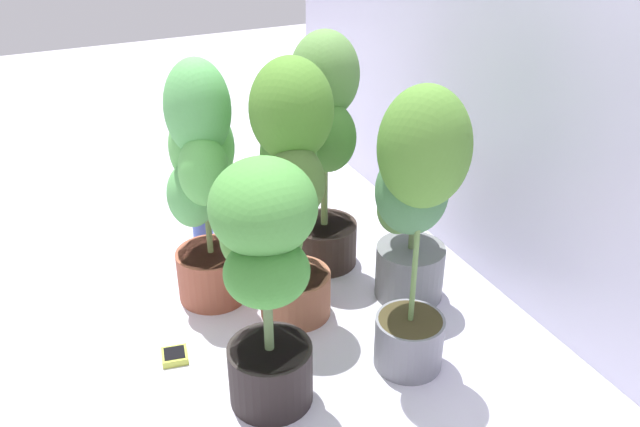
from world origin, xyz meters
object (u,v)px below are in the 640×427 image
(potted_plant_front_right, at_px, (265,266))
(potted_plant_center, at_px, (293,173))
(potted_plant_back_center, at_px, (413,202))
(nutrient_bottle, at_px, (204,236))
(potted_plant_back_right, at_px, (417,205))
(potted_plant_front_left, at_px, (202,176))
(hygrometer_box, at_px, (175,356))
(potted_plant_back_left, at_px, (324,140))

(potted_plant_front_right, height_order, potted_plant_center, potted_plant_center)
(potted_plant_back_center, relative_size, nutrient_bottle, 3.44)
(potted_plant_back_right, distance_m, potted_plant_front_left, 0.74)
(potted_plant_front_right, xyz_separation_m, potted_plant_back_right, (0.02, 0.45, 0.09))
(potted_plant_back_center, height_order, hygrometer_box, potted_plant_back_center)
(potted_plant_back_left, relative_size, nutrient_bottle, 4.43)
(potted_plant_front_right, distance_m, potted_plant_front_left, 0.57)
(potted_plant_back_right, xyz_separation_m, hygrometer_box, (-0.30, -0.66, -0.53))
(potted_plant_front_left, relative_size, potted_plant_back_center, 1.25)
(potted_plant_back_center, distance_m, hygrometer_box, 0.92)
(potted_plant_front_right, relative_size, potted_plant_front_left, 0.88)
(potted_plant_center, xyz_separation_m, hygrometer_box, (0.06, -0.44, -0.52))
(potted_plant_back_right, height_order, potted_plant_back_center, potted_plant_back_right)
(potted_plant_front_right, xyz_separation_m, nutrient_bottle, (-0.82, 0.04, -0.36))
(potted_plant_front_left, xyz_separation_m, potted_plant_center, (0.22, 0.23, 0.06))
(hygrometer_box, height_order, nutrient_bottle, nutrient_bottle)
(potted_plant_front_right, height_order, potted_plant_back_right, potted_plant_back_right)
(potted_plant_front_right, relative_size, nutrient_bottle, 3.75)
(potted_plant_front_left, xyz_separation_m, nutrient_bottle, (-0.26, 0.05, -0.38))
(potted_plant_front_right, bearing_deg, potted_plant_center, 147.02)
(potted_plant_back_right, relative_size, potted_plant_front_left, 1.04)
(potted_plant_back_center, bearing_deg, potted_plant_back_right, -31.69)
(potted_plant_front_right, bearing_deg, potted_plant_back_left, 142.96)
(hygrometer_box, bearing_deg, potted_plant_back_right, -104.54)
(potted_plant_back_right, bearing_deg, nutrient_bottle, -154.36)
(potted_plant_back_right, distance_m, potted_plant_center, 0.43)
(potted_plant_front_right, distance_m, potted_plant_center, 0.42)
(potted_plant_back_right, xyz_separation_m, potted_plant_back_left, (-0.62, 0.01, -0.04))
(potted_plant_back_right, height_order, hygrometer_box, potted_plant_back_right)
(potted_plant_center, bearing_deg, potted_plant_back_left, 138.07)
(potted_plant_center, relative_size, nutrient_bottle, 4.44)
(potted_plant_front_right, distance_m, hygrometer_box, 0.57)
(potted_plant_center, bearing_deg, potted_plant_back_center, 80.80)
(potted_plant_front_left, xyz_separation_m, potted_plant_back_center, (0.29, 0.63, -0.10))
(potted_plant_front_right, height_order, potted_plant_back_left, potted_plant_back_left)
(potted_plant_back_left, height_order, nutrient_bottle, potted_plant_back_left)
(potted_plant_front_left, distance_m, hygrometer_box, 0.58)
(potted_plant_center, xyz_separation_m, potted_plant_back_center, (0.07, 0.41, -0.16))
(potted_plant_front_right, height_order, potted_plant_back_center, potted_plant_front_right)
(potted_plant_center, distance_m, potted_plant_back_left, 0.34)
(potted_plant_front_right, xyz_separation_m, hygrometer_box, (-0.28, -0.22, -0.44))
(potted_plant_front_left, bearing_deg, nutrient_bottle, 169.82)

